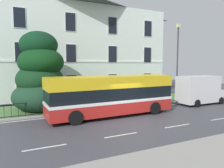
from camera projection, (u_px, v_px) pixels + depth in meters
name	position (u px, v px, depth m)	size (l,w,h in m)	color
ground_plane	(129.00, 119.00, 14.63)	(60.00, 56.00, 0.18)	#3F3F47
georgian_townhouse	(81.00, 43.00, 25.78)	(19.07, 8.51, 12.63)	silver
iron_verge_railing	(113.00, 102.00, 17.96)	(17.75, 0.04, 0.97)	black
evergreen_tree	(41.00, 78.00, 17.20)	(4.87, 4.87, 6.69)	#423328
single_decker_bus	(112.00, 95.00, 15.54)	(9.65, 2.82, 2.98)	#B2221D
white_panel_van	(200.00, 90.00, 20.03)	(5.04, 2.10, 2.72)	silver
street_lamp_post	(177.00, 58.00, 21.35)	(0.36, 0.24, 7.78)	#333338
litter_bin	(120.00, 99.00, 19.09)	(0.54, 0.54, 1.16)	#4C4742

